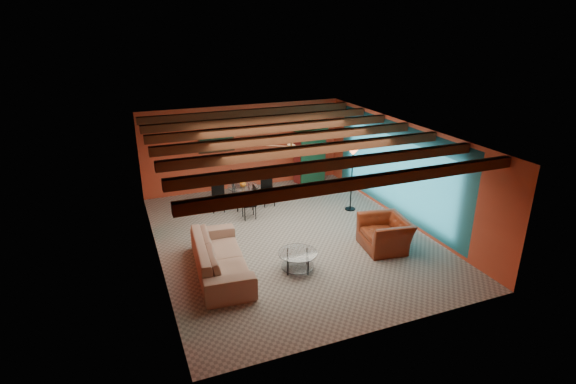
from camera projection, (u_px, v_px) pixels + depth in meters
name	position (u px, v px, depth m)	size (l,w,h in m)	color
room	(289.00, 146.00, 10.69)	(6.52, 8.01, 2.71)	gray
sofa	(221.00, 257.00, 9.70)	(2.63, 1.03, 0.77)	#9C7864
armchair	(385.00, 233.00, 10.76)	(1.17, 1.03, 0.76)	maroon
coffee_table	(298.00, 261.00, 9.85)	(0.87, 0.87, 0.44)	white
dining_table	(243.00, 193.00, 13.03)	(1.79, 1.79, 0.93)	silver
armoire	(310.00, 156.00, 15.10)	(1.01, 0.50, 1.77)	maroon
floor_lamp	(352.00, 179.00, 12.76)	(0.38, 0.38, 1.88)	black
ceiling_fan	(291.00, 147.00, 10.60)	(1.50, 1.50, 0.44)	#472614
painting	(216.00, 141.00, 13.97)	(1.05, 0.03, 0.65)	black
potted_plant	(311.00, 123.00, 14.69)	(0.46, 0.40, 0.51)	#26661E
vase	(242.00, 175.00, 12.83)	(0.18, 0.18, 0.19)	orange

